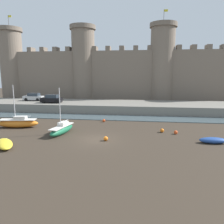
# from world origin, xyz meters

# --- Properties ---
(ground_plane) EXTENTS (160.00, 160.00, 0.00)m
(ground_plane) POSITION_xyz_m (0.00, 0.00, 0.00)
(ground_plane) COLOR #382D23
(water_channel) EXTENTS (80.00, 4.50, 0.10)m
(water_channel) POSITION_xyz_m (0.00, 12.43, 0.05)
(water_channel) COLOR #47565B
(water_channel) RESTS_ON ground
(quay_road) EXTENTS (70.00, 10.00, 1.66)m
(quay_road) POSITION_xyz_m (0.00, 19.68, 0.83)
(quay_road) COLOR slate
(quay_road) RESTS_ON ground
(castle) EXTENTS (64.34, 6.34, 21.96)m
(castle) POSITION_xyz_m (-0.00, 31.12, 8.18)
(castle) COLOR #7A6B5B
(castle) RESTS_ON ground
(sailboat_foreground_left) EXTENTS (5.77, 2.43, 5.88)m
(sailboat_foreground_left) POSITION_xyz_m (-11.98, 4.09, 0.67)
(sailboat_foreground_left) COLOR orange
(sailboat_foreground_left) RESTS_ON ground
(sailboat_midflat_left) EXTENTS (2.06, 5.13, 5.74)m
(sailboat_midflat_left) POSITION_xyz_m (-4.76, 1.77, 0.60)
(sailboat_midflat_left) COLOR #1E6B47
(sailboat_midflat_left) RESTS_ON ground
(rowboat_foreground_centre) EXTENTS (3.64, 4.00, 0.59)m
(rowboat_foreground_centre) POSITION_xyz_m (-8.92, -3.61, 0.31)
(rowboat_foreground_centre) COLOR yellow
(rowboat_foreground_centre) RESTS_ON ground
(rowboat_near_channel_right) EXTENTS (2.94, 1.14, 0.65)m
(rowboat_near_channel_right) POSITION_xyz_m (12.68, 0.35, 0.34)
(rowboat_near_channel_right) COLOR #234793
(rowboat_near_channel_right) RESTS_ON ground
(mooring_buoy_near_channel) EXTENTS (0.51, 0.51, 0.51)m
(mooring_buoy_near_channel) POSITION_xyz_m (1.09, -0.31, 0.25)
(mooring_buoy_near_channel) COLOR orange
(mooring_buoy_near_channel) RESTS_ON ground
(mooring_buoy_near_shore) EXTENTS (0.47, 0.47, 0.47)m
(mooring_buoy_near_shore) POSITION_xyz_m (9.24, 3.51, 0.23)
(mooring_buoy_near_shore) COLOR #E04C1E
(mooring_buoy_near_shore) RESTS_ON ground
(mooring_buoy_mid_mud) EXTENTS (0.50, 0.50, 0.50)m
(mooring_buoy_mid_mud) POSITION_xyz_m (7.64, 4.14, 0.25)
(mooring_buoy_mid_mud) COLOR orange
(mooring_buoy_mid_mud) RESTS_ON ground
(mooring_buoy_off_centre) EXTENTS (0.45, 0.45, 0.45)m
(mooring_buoy_off_centre) POSITION_xyz_m (-0.75, 9.15, 0.23)
(mooring_buoy_off_centre) COLOR #E04C1E
(mooring_buoy_off_centre) RESTS_ON ground
(car_quay_west) EXTENTS (4.16, 2.00, 1.62)m
(car_quay_west) POSITION_xyz_m (-12.67, 17.49, 2.44)
(car_quay_west) COLOR black
(car_quay_west) RESTS_ON quay_road
(car_quay_centre_west) EXTENTS (4.16, 2.00, 1.62)m
(car_quay_centre_west) POSITION_xyz_m (-17.95, 20.41, 2.44)
(car_quay_centre_west) COLOR #B2B5B7
(car_quay_centre_west) RESTS_ON quay_road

